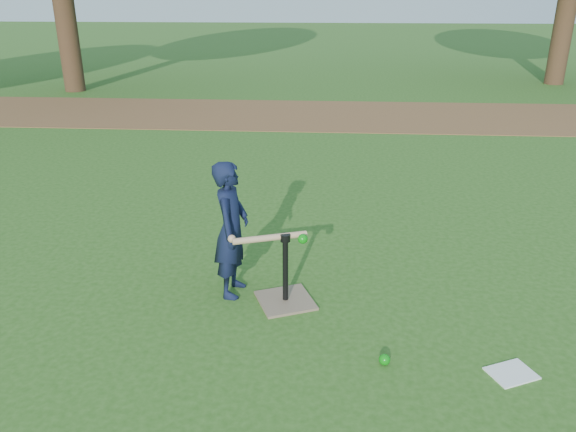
{
  "coord_description": "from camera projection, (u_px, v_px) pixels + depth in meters",
  "views": [
    {
      "loc": [
        0.39,
        -3.95,
        2.43
      ],
      "look_at": [
        0.08,
        0.4,
        0.65
      ],
      "focal_mm": 35.0,
      "sensor_mm": 36.0,
      "label": 1
    }
  ],
  "objects": [
    {
      "name": "batting_tee",
      "position": [
        285.0,
        290.0,
        4.64
      ],
      "size": [
        0.56,
        0.56,
        0.61
      ],
      "color": "#816852",
      "rests_on": "ground"
    },
    {
      "name": "ground",
      "position": [
        275.0,
        308.0,
        4.59
      ],
      "size": [
        80.0,
        80.0,
        0.0
      ],
      "primitive_type": "plane",
      "color": "#285116",
      "rests_on": "ground"
    },
    {
      "name": "wiffle_ball_ground",
      "position": [
        385.0,
        360.0,
        3.88
      ],
      "size": [
        0.08,
        0.08,
        0.08
      ],
      "primitive_type": "sphere",
      "color": "#0B810F",
      "rests_on": "ground"
    },
    {
      "name": "clipboard",
      "position": [
        511.0,
        373.0,
        3.8
      ],
      "size": [
        0.37,
        0.33,
        0.01
      ],
      "primitive_type": "cube",
      "rotation": [
        0.0,
        0.0,
        0.43
      ],
      "color": "white",
      "rests_on": "ground"
    },
    {
      "name": "dirt_strip",
      "position": [
        308.0,
        115.0,
        11.51
      ],
      "size": [
        24.0,
        3.0,
        0.01
      ],
      "primitive_type": "cube",
      "color": "brown",
      "rests_on": "ground"
    },
    {
      "name": "child",
      "position": [
        231.0,
        230.0,
        4.61
      ],
      "size": [
        0.32,
        0.45,
        1.17
      ],
      "primitive_type": "imported",
      "rotation": [
        0.0,
        0.0,
        1.48
      ],
      "color": "black",
      "rests_on": "ground"
    },
    {
      "name": "swing_action",
      "position": [
        273.0,
        238.0,
        4.44
      ],
      "size": [
        0.63,
        0.24,
        0.08
      ],
      "color": "tan",
      "rests_on": "ground"
    }
  ]
}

